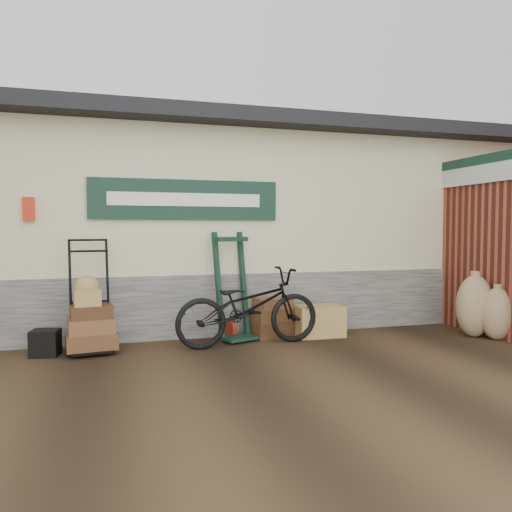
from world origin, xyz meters
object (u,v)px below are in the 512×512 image
at_px(wicker_hamper, 319,321).
at_px(black_trunk, 45,343).
at_px(suitcase_stack, 272,317).
at_px(green_barrow, 233,286).
at_px(bicycle, 248,303).
at_px(porter_trolley, 90,294).

xyz_separation_m(wicker_hamper, black_trunk, (-3.66, -0.12, -0.06)).
bearing_deg(wicker_hamper, suitcase_stack, 163.37).
height_order(green_barrow, bicycle, green_barrow).
relative_size(green_barrow, black_trunk, 4.67).
distance_m(porter_trolley, black_trunk, 0.77).
distance_m(green_barrow, bicycle, 0.46).
bearing_deg(suitcase_stack, green_barrow, -173.33).
bearing_deg(green_barrow, suitcase_stack, -12.64).
relative_size(porter_trolley, wicker_hamper, 2.14).
distance_m(wicker_hamper, bicycle, 1.22).
bearing_deg(porter_trolley, wicker_hamper, -6.24).
distance_m(suitcase_stack, wicker_hamper, 0.69).
height_order(green_barrow, suitcase_stack, green_barrow).
bearing_deg(porter_trolley, suitcase_stack, -1.60).
height_order(porter_trolley, black_trunk, porter_trolley).
distance_m(suitcase_stack, black_trunk, 3.02).
bearing_deg(suitcase_stack, wicker_hamper, -16.63).
relative_size(suitcase_stack, bicycle, 0.32).
height_order(suitcase_stack, bicycle, bicycle).
bearing_deg(green_barrow, wicker_hamper, -25.15).
xyz_separation_m(suitcase_stack, black_trunk, (-3.00, -0.31, -0.12)).
distance_m(suitcase_stack, bicycle, 0.73).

